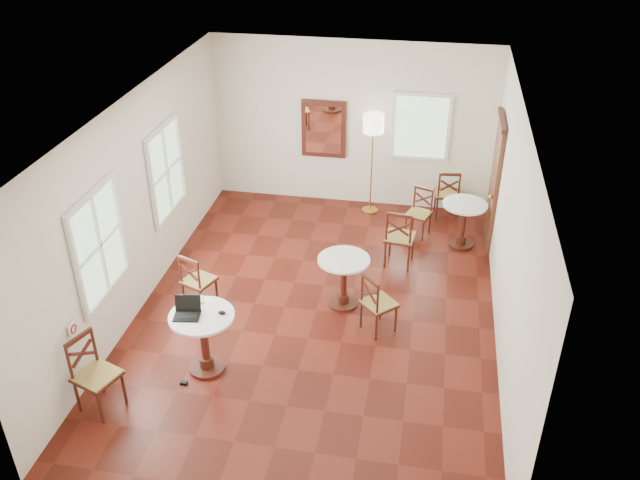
# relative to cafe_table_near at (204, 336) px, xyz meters

# --- Properties ---
(ground) EXTENTS (7.00, 7.00, 0.00)m
(ground) POSITION_rel_cafe_table_near_xyz_m (1.14, 1.46, -0.53)
(ground) COLOR #56180E
(ground) RESTS_ON ground
(room_shell) EXTENTS (5.02, 7.02, 3.01)m
(room_shell) POSITION_rel_cafe_table_near_xyz_m (1.08, 1.73, 1.36)
(room_shell) COLOR white
(room_shell) RESTS_ON ground
(cafe_table_near) EXTENTS (0.80, 0.80, 0.85)m
(cafe_table_near) POSITION_rel_cafe_table_near_xyz_m (0.00, 0.00, 0.00)
(cafe_table_near) COLOR #451C11
(cafe_table_near) RESTS_ON ground
(cafe_table_mid) EXTENTS (0.74, 0.74, 0.78)m
(cafe_table_mid) POSITION_rel_cafe_table_near_xyz_m (1.50, 1.68, -0.04)
(cafe_table_mid) COLOR #451C11
(cafe_table_mid) RESTS_ON ground
(cafe_table_back) EXTENTS (0.73, 0.73, 0.77)m
(cafe_table_back) POSITION_rel_cafe_table_near_xyz_m (3.18, 3.69, -0.05)
(cafe_table_back) COLOR #451C11
(cafe_table_back) RESTS_ON ground
(chair_near_a) EXTENTS (0.53, 0.53, 0.88)m
(chair_near_a) POSITION_rel_cafe_table_near_xyz_m (-0.53, 1.28, -0.09)
(chair_near_a) COLOR #451C11
(chair_near_a) RESTS_ON ground
(chair_near_b) EXTENTS (0.58, 0.58, 0.99)m
(chair_near_b) POSITION_rel_cafe_table_near_xyz_m (-1.02, -0.85, -0.04)
(chair_near_b) COLOR #451C11
(chair_near_b) RESTS_ON ground
(chair_mid_a) EXTENTS (0.50, 0.50, 0.98)m
(chair_mid_a) POSITION_rel_cafe_table_near_xyz_m (2.20, 2.91, -0.04)
(chair_mid_a) COLOR #451C11
(chair_mid_a) RESTS_ON ground
(chair_mid_b) EXTENTS (0.58, 0.58, 0.89)m
(chair_mid_b) POSITION_rel_cafe_table_near_xyz_m (2.04, 1.18, -0.08)
(chair_mid_b) COLOR #451C11
(chair_mid_b) RESTS_ON ground
(chair_back_a) EXTENTS (0.46, 0.46, 0.92)m
(chair_back_a) POSITION_rel_cafe_table_near_xyz_m (2.91, 4.65, -0.07)
(chair_back_a) COLOR #451C11
(chair_back_a) RESTS_ON ground
(chair_back_b) EXTENTS (0.49, 0.49, 0.83)m
(chair_back_b) POSITION_rel_cafe_table_near_xyz_m (2.46, 3.92, -0.11)
(chair_back_b) COLOR #451C11
(chair_back_b) RESTS_ON ground
(floor_lamp) EXTENTS (0.36, 0.36, 1.84)m
(floor_lamp) POSITION_rel_cafe_table_near_xyz_m (1.56, 4.61, 1.03)
(floor_lamp) COLOR #BF8C3F
(floor_lamp) RESTS_ON ground
(laptop) EXTENTS (0.35, 0.31, 0.22)m
(laptop) POSITION_rel_cafe_table_near_xyz_m (-0.17, -0.02, 0.38)
(laptop) COLOR black
(laptop) RESTS_ON cafe_table_near
(mouse) EXTENTS (0.12, 0.10, 0.04)m
(mouse) POSITION_rel_cafe_table_near_xyz_m (0.24, 0.07, 0.34)
(mouse) COLOR black
(mouse) RESTS_ON cafe_table_near
(navy_mug) EXTENTS (0.12, 0.08, 0.09)m
(navy_mug) POSITION_rel_cafe_table_near_xyz_m (-0.20, 0.10, 0.37)
(navy_mug) COLOR #0F1133
(navy_mug) RESTS_ON cafe_table_near
(water_glass) EXTENTS (0.07, 0.07, 0.11)m
(water_glass) POSITION_rel_cafe_table_near_xyz_m (-0.07, 0.23, 0.38)
(water_glass) COLOR white
(water_glass) RESTS_ON cafe_table_near
(power_adapter) EXTENTS (0.09, 0.05, 0.04)m
(power_adapter) POSITION_rel_cafe_table_near_xyz_m (-0.20, -0.32, -0.51)
(power_adapter) COLOR black
(power_adapter) RESTS_ON ground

